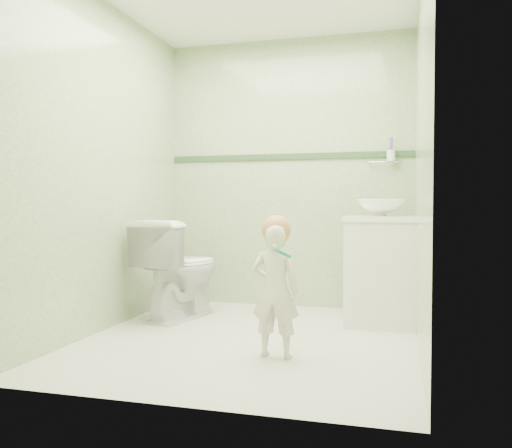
% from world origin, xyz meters
% --- Properties ---
extents(ground, '(2.50, 2.50, 0.00)m').
position_xyz_m(ground, '(0.00, 0.00, 0.00)').
color(ground, beige).
rests_on(ground, ground).
extents(room_shell, '(2.50, 2.54, 2.40)m').
position_xyz_m(room_shell, '(0.00, 0.00, 1.20)').
color(room_shell, '#8AA777').
rests_on(room_shell, ground).
extents(trim_stripe, '(2.20, 0.02, 0.05)m').
position_xyz_m(trim_stripe, '(0.00, 1.24, 1.35)').
color(trim_stripe, '#2B492B').
rests_on(trim_stripe, room_shell).
extents(vanity, '(0.52, 0.50, 0.80)m').
position_xyz_m(vanity, '(0.84, 0.70, 0.40)').
color(vanity, white).
rests_on(vanity, ground).
extents(counter, '(0.54, 0.52, 0.04)m').
position_xyz_m(counter, '(0.84, 0.70, 0.81)').
color(counter, white).
rests_on(counter, vanity).
extents(basin, '(0.37, 0.37, 0.13)m').
position_xyz_m(basin, '(0.84, 0.70, 0.89)').
color(basin, white).
rests_on(basin, counter).
extents(faucet, '(0.03, 0.13, 0.18)m').
position_xyz_m(faucet, '(0.84, 0.89, 0.97)').
color(faucet, silver).
rests_on(faucet, counter).
extents(cup_holder, '(0.26, 0.07, 0.21)m').
position_xyz_m(cup_holder, '(0.89, 1.18, 1.33)').
color(cup_holder, silver).
rests_on(cup_holder, room_shell).
extents(toilet, '(0.61, 0.86, 0.80)m').
position_xyz_m(toilet, '(-0.74, 0.52, 0.40)').
color(toilet, white).
rests_on(toilet, ground).
extents(toddler, '(0.30, 0.20, 0.80)m').
position_xyz_m(toddler, '(0.26, -0.37, 0.40)').
color(toddler, beige).
rests_on(toddler, ground).
extents(hair_cap, '(0.18, 0.18, 0.18)m').
position_xyz_m(hair_cap, '(0.26, -0.34, 0.76)').
color(hair_cap, '#C18049').
rests_on(hair_cap, toddler).
extents(teal_toothbrush, '(0.11, 0.13, 0.08)m').
position_xyz_m(teal_toothbrush, '(0.33, -0.50, 0.64)').
color(teal_toothbrush, '#047F6A').
rests_on(teal_toothbrush, toddler).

